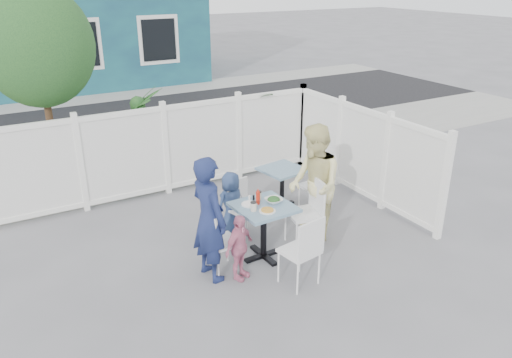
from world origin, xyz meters
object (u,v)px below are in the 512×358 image
spare_table (282,177)px  toddler (239,248)px  chair_right (309,207)px  woman (314,185)px  main_table (264,218)px  chair_left (217,238)px  chair_near (304,247)px  boy (231,204)px  man (209,219)px  chair_back (242,204)px

spare_table → toddler: 2.24m
chair_right → woman: woman is taller
main_table → spare_table: bearing=48.5°
chair_left → chair_near: bearing=42.0°
toddler → boy: bearing=41.6°
toddler → man: bearing=116.0°
main_table → spare_table: (1.09, 1.24, -0.07)m
woman → chair_right: bearing=-41.0°
chair_right → chair_back: chair_right is taller
man → boy: 1.21m
chair_right → boy: size_ratio=1.01×
spare_table → chair_right: bearing=-105.2°
main_table → toddler: bearing=-151.4°
man → main_table: bearing=-94.1°
main_table → chair_right: bearing=0.3°
spare_table → chair_right: size_ratio=0.74×
boy → man: bearing=40.7°
chair_near → boy: 1.68m
spare_table → main_table: bearing=-131.5°
chair_back → chair_near: size_ratio=0.91×
chair_left → main_table: bearing=90.3°
main_table → chair_back: 0.73m
chair_left → boy: boy is taller
chair_near → man: (-0.91, 0.79, 0.27)m
main_table → chair_left: (-0.72, -0.03, -0.09)m
spare_table → chair_back: size_ratio=0.87×
chair_back → man: size_ratio=0.52×
chair_left → woman: size_ratio=0.51×
chair_near → boy: size_ratio=0.96×
spare_table → boy: size_ratio=0.75×
chair_left → toddler: 0.32m
main_table → woman: size_ratio=0.45×
spare_table → chair_back: chair_back is taller
main_table → boy: size_ratio=0.79×
main_table → man: bearing=-175.9°
toddler → chair_back: bearing=33.7°
chair_back → toddler: size_ratio=0.96×
chair_left → chair_back: chair_left is taller
toddler → main_table: bearing=2.7°
spare_table → chair_back: 1.16m
boy → toddler: size_ratio=1.11×
chair_right → toddler: 1.34m
chair_right → main_table: bearing=100.2°
spare_table → chair_left: bearing=-144.9°
spare_table → man: bearing=-146.0°
chair_left → woman: woman is taller
chair_back → chair_near: (0.02, -1.57, 0.05)m
chair_near → man: man is taller
chair_near → woman: woman is taller
chair_back → toddler: 1.18m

